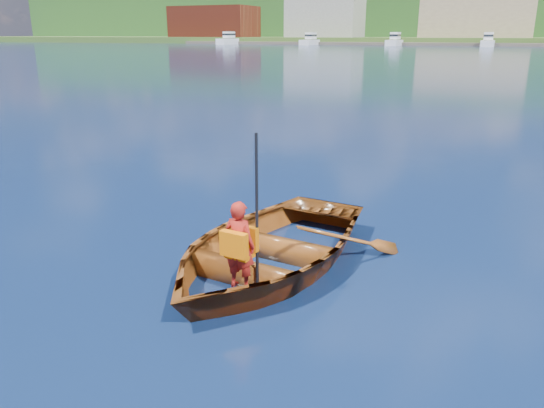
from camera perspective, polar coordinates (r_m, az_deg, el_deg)
name	(u,v)px	position (r m, az deg, el deg)	size (l,w,h in m)	color
ground	(175,283)	(6.90, -10.43, -8.40)	(600.00, 600.00, 0.00)	#12203E
rowboat	(267,247)	(7.18, -0.51, -4.65)	(3.36, 4.37, 0.84)	#66380A
child_paddler	(240,245)	(6.25, -3.48, -4.37)	(0.43, 0.37, 1.87)	#A41D15
shoreline	(500,15)	(241.87, 23.29, 18.20)	(400.00, 140.00, 22.00)	#3F5823
dock	(445,44)	(153.85, 18.13, 16.02)	(160.05, 7.56, 0.80)	brown
waterfront_buildings	(466,17)	(170.56, 20.19, 18.39)	(202.00, 16.00, 14.00)	brown
marina_yachts	(534,41)	(148.60, 26.33, 15.42)	(144.17, 13.79, 4.31)	white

